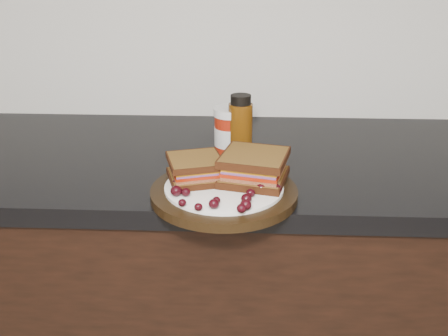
% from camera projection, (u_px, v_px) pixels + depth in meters
% --- Properties ---
extents(base_cabinets, '(3.96, 0.58, 0.86)m').
position_uv_depth(base_cabinets, '(231.00, 315.00, 1.35)').
color(base_cabinets, black).
rests_on(base_cabinets, ground_plane).
extents(countertop, '(3.98, 0.60, 0.04)m').
position_uv_depth(countertop, '(232.00, 161.00, 1.18)').
color(countertop, black).
rests_on(countertop, base_cabinets).
extents(plate, '(0.28, 0.28, 0.02)m').
position_uv_depth(plate, '(224.00, 193.00, 0.95)').
color(plate, black).
rests_on(plate, countertop).
extents(sandwich_left, '(0.13, 0.13, 0.05)m').
position_uv_depth(sandwich_left, '(195.00, 169.00, 0.96)').
color(sandwich_left, brown).
rests_on(sandwich_left, plate).
extents(sandwich_right, '(0.15, 0.15, 0.06)m').
position_uv_depth(sandwich_right, '(254.00, 167.00, 0.96)').
color(sandwich_right, brown).
rests_on(sandwich_right, plate).
extents(grape_0, '(0.02, 0.02, 0.02)m').
position_uv_depth(grape_0, '(176.00, 191.00, 0.90)').
color(grape_0, black).
rests_on(grape_0, plate).
extents(grape_1, '(0.02, 0.02, 0.02)m').
position_uv_depth(grape_1, '(186.00, 192.00, 0.90)').
color(grape_1, black).
rests_on(grape_1, plate).
extents(grape_2, '(0.01, 0.01, 0.01)m').
position_uv_depth(grape_2, '(182.00, 203.00, 0.86)').
color(grape_2, black).
rests_on(grape_2, plate).
extents(grape_3, '(0.01, 0.01, 0.01)m').
position_uv_depth(grape_3, '(198.00, 207.00, 0.85)').
color(grape_3, black).
rests_on(grape_3, plate).
extents(grape_4, '(0.02, 0.02, 0.02)m').
position_uv_depth(grape_4, '(214.00, 204.00, 0.86)').
color(grape_4, black).
rests_on(grape_4, plate).
extents(grape_5, '(0.01, 0.01, 0.01)m').
position_uv_depth(grape_5, '(216.00, 200.00, 0.87)').
color(grape_5, black).
rests_on(grape_5, plate).
extents(grape_6, '(0.02, 0.02, 0.02)m').
position_uv_depth(grape_6, '(242.00, 208.00, 0.84)').
color(grape_6, black).
rests_on(grape_6, plate).
extents(grape_7, '(0.02, 0.02, 0.02)m').
position_uv_depth(grape_7, '(246.00, 205.00, 0.85)').
color(grape_7, black).
rests_on(grape_7, plate).
extents(grape_8, '(0.02, 0.02, 0.02)m').
position_uv_depth(grape_8, '(246.00, 199.00, 0.87)').
color(grape_8, black).
rests_on(grape_8, plate).
extents(grape_9, '(0.02, 0.02, 0.02)m').
position_uv_depth(grape_9, '(251.00, 193.00, 0.90)').
color(grape_9, black).
rests_on(grape_9, plate).
extents(grape_10, '(0.02, 0.02, 0.02)m').
position_uv_depth(grape_10, '(276.00, 189.00, 0.91)').
color(grape_10, black).
rests_on(grape_10, plate).
extents(grape_11, '(0.02, 0.02, 0.02)m').
position_uv_depth(grape_11, '(261.00, 188.00, 0.91)').
color(grape_11, black).
rests_on(grape_11, plate).
extents(grape_12, '(0.02, 0.02, 0.02)m').
position_uv_depth(grape_12, '(264.00, 185.00, 0.93)').
color(grape_12, black).
rests_on(grape_12, plate).
extents(grape_13, '(0.02, 0.02, 0.02)m').
position_uv_depth(grape_13, '(265.00, 173.00, 0.98)').
color(grape_13, black).
rests_on(grape_13, plate).
extents(grape_14, '(0.02, 0.02, 0.02)m').
position_uv_depth(grape_14, '(259.00, 172.00, 0.98)').
color(grape_14, black).
rests_on(grape_14, plate).
extents(grape_15, '(0.02, 0.02, 0.02)m').
position_uv_depth(grape_15, '(211.00, 173.00, 0.98)').
color(grape_15, black).
rests_on(grape_15, plate).
extents(grape_16, '(0.02, 0.02, 0.02)m').
position_uv_depth(grape_16, '(189.00, 172.00, 0.98)').
color(grape_16, black).
rests_on(grape_16, plate).
extents(grape_17, '(0.02, 0.02, 0.02)m').
position_uv_depth(grape_17, '(195.00, 176.00, 0.97)').
color(grape_17, black).
rests_on(grape_17, plate).
extents(grape_18, '(0.02, 0.02, 0.02)m').
position_uv_depth(grape_18, '(180.00, 180.00, 0.95)').
color(grape_18, black).
rests_on(grape_18, plate).
extents(grape_19, '(0.02, 0.02, 0.02)m').
position_uv_depth(grape_19, '(176.00, 183.00, 0.94)').
color(grape_19, black).
rests_on(grape_19, plate).
extents(grape_20, '(0.02, 0.02, 0.02)m').
position_uv_depth(grape_20, '(205.00, 176.00, 0.97)').
color(grape_20, black).
rests_on(grape_20, plate).
extents(grape_21, '(0.02, 0.02, 0.02)m').
position_uv_depth(grape_21, '(202.00, 177.00, 0.96)').
color(grape_21, black).
rests_on(grape_21, plate).
extents(grape_22, '(0.02, 0.02, 0.02)m').
position_uv_depth(grape_22, '(184.00, 181.00, 0.94)').
color(grape_22, black).
rests_on(grape_22, plate).
extents(condiment_jar, '(0.10, 0.10, 0.11)m').
position_uv_depth(condiment_jar, '(231.00, 132.00, 1.13)').
color(condiment_jar, '#971C0B').
rests_on(condiment_jar, countertop).
extents(oil_bottle, '(0.06, 0.06, 0.15)m').
position_uv_depth(oil_bottle, '(240.00, 128.00, 1.11)').
color(oil_bottle, '#522C08').
rests_on(oil_bottle, countertop).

